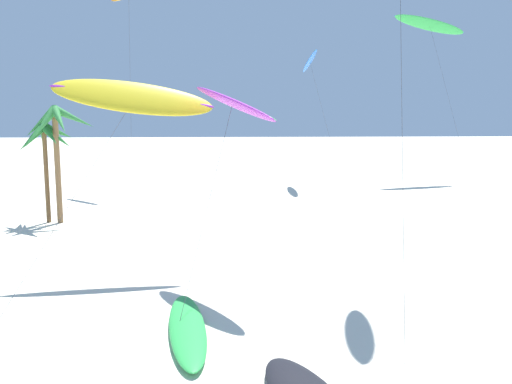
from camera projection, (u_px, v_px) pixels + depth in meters
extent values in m
cylinder|color=brown|center=(46.00, 175.00, 35.30)|extent=(0.28, 0.28, 6.20)
cone|color=#287533|center=(57.00, 137.00, 34.86)|extent=(2.08, 0.84, 1.75)
cone|color=#287533|center=(58.00, 132.00, 35.65)|extent=(1.88, 1.99, 1.32)
cone|color=#287533|center=(43.00, 134.00, 35.75)|extent=(1.35, 2.19, 1.49)
cone|color=#287533|center=(34.00, 136.00, 35.23)|extent=(2.08, 1.33, 1.76)
cone|color=#287533|center=(32.00, 138.00, 34.53)|extent=(1.93, 1.46, 1.89)
cone|color=#287533|center=(34.00, 137.00, 34.12)|extent=(1.34, 2.12, 1.69)
cone|color=#287533|center=(50.00, 135.00, 34.24)|extent=(1.79, 2.00, 1.54)
cylinder|color=olive|center=(58.00, 167.00, 35.09)|extent=(0.36, 0.36, 7.25)
cone|color=#33843D|center=(74.00, 118.00, 34.85)|extent=(2.63, 0.91, 1.62)
cone|color=#33843D|center=(67.00, 115.00, 35.78)|extent=(1.43, 2.67, 1.22)
cone|color=#33843D|center=(52.00, 115.00, 35.70)|extent=(1.58, 2.64, 1.30)
cone|color=#33843D|center=(40.00, 123.00, 34.77)|extent=(2.37, 0.90, 2.12)
cone|color=#33843D|center=(44.00, 124.00, 33.81)|extent=(1.49, 2.31, 2.15)
cone|color=#33843D|center=(60.00, 120.00, 33.75)|extent=(1.76, 2.43, 1.83)
ellipsoid|color=yellow|center=(134.00, 98.00, 24.13)|extent=(7.04, 1.90, 2.45)
ellipsoid|color=purple|center=(133.00, 97.00, 24.13)|extent=(7.10, 1.12, 1.48)
cylinder|color=#4C4C51|center=(73.00, 199.00, 21.30)|extent=(3.79, 6.73, 7.68)
ellipsoid|color=green|center=(430.00, 25.00, 55.23)|extent=(8.00, 2.72, 2.45)
ellipsoid|color=#19B2B7|center=(430.00, 24.00, 55.23)|extent=(7.91, 2.09, 1.79)
cylinder|color=#4C4C51|center=(450.00, 104.00, 52.06)|extent=(1.38, 8.87, 15.59)
ellipsoid|color=purple|center=(232.00, 103.00, 21.92)|extent=(3.84, 5.66, 2.04)
ellipsoid|color=green|center=(232.00, 102.00, 21.92)|extent=(3.37, 5.37, 1.64)
cylinder|color=#4C4C51|center=(207.00, 208.00, 19.96)|extent=(1.93, 5.03, 7.45)
cylinder|color=#4C4C51|center=(402.00, 111.00, 18.74)|extent=(1.77, 7.93, 14.37)
cylinder|color=#4C4C51|center=(130.00, 94.00, 47.35)|extent=(0.42, 3.87, 17.11)
ellipsoid|color=blue|center=(310.00, 61.00, 52.05)|extent=(1.21, 6.16, 2.55)
ellipsoid|color=green|center=(310.00, 61.00, 52.04)|extent=(0.51, 6.10, 1.84)
cylinder|color=#4C4C51|center=(326.00, 125.00, 48.68)|extent=(1.85, 8.71, 11.70)
ellipsoid|color=green|center=(187.00, 328.00, 18.01)|extent=(1.96, 6.48, 0.35)
ellipsoid|color=yellow|center=(187.00, 328.00, 18.00)|extent=(1.35, 2.97, 0.21)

